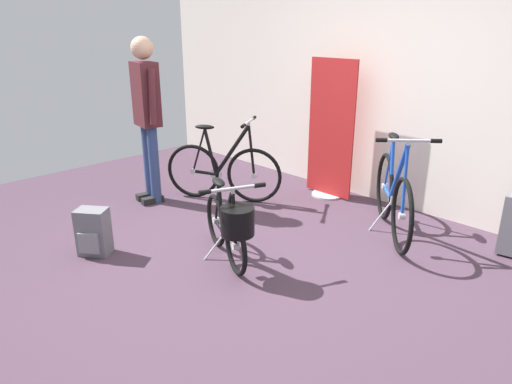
{
  "coord_description": "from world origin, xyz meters",
  "views": [
    {
      "loc": [
        2.54,
        -2.25,
        1.88
      ],
      "look_at": [
        -0.06,
        0.31,
        0.55
      ],
      "focal_mm": 32.55,
      "sensor_mm": 36.0,
      "label": 1
    }
  ],
  "objects_px": {
    "display_bike_left": "(393,196)",
    "display_bike_right": "(223,170)",
    "folding_bike_foreground": "(230,225)",
    "visitor_near_wall": "(147,110)",
    "backpack_on_floor": "(93,232)",
    "floor_banner_stand": "(330,138)"
  },
  "relations": [
    {
      "from": "floor_banner_stand",
      "to": "folding_bike_foreground",
      "type": "distance_m",
      "value": 1.98
    },
    {
      "from": "floor_banner_stand",
      "to": "visitor_near_wall",
      "type": "xyz_separation_m",
      "value": [
        -1.28,
        -1.53,
        0.34
      ]
    },
    {
      "from": "floor_banner_stand",
      "to": "folding_bike_foreground",
      "type": "relative_size",
      "value": 1.62
    },
    {
      "from": "backpack_on_floor",
      "to": "visitor_near_wall",
      "type": "bearing_deg",
      "value": 125.02
    },
    {
      "from": "floor_banner_stand",
      "to": "backpack_on_floor",
      "type": "bearing_deg",
      "value": -101.39
    },
    {
      "from": "display_bike_right",
      "to": "backpack_on_floor",
      "type": "relative_size",
      "value": 2.82
    },
    {
      "from": "visitor_near_wall",
      "to": "backpack_on_floor",
      "type": "distance_m",
      "value": 1.55
    },
    {
      "from": "display_bike_right",
      "to": "visitor_near_wall",
      "type": "distance_m",
      "value": 1.04
    },
    {
      "from": "display_bike_left",
      "to": "visitor_near_wall",
      "type": "xyz_separation_m",
      "value": [
        -2.32,
        -1.12,
        0.65
      ]
    },
    {
      "from": "floor_banner_stand",
      "to": "display_bike_right",
      "type": "distance_m",
      "value": 1.25
    },
    {
      "from": "floor_banner_stand",
      "to": "visitor_near_wall",
      "type": "height_order",
      "value": "visitor_near_wall"
    },
    {
      "from": "display_bike_left",
      "to": "display_bike_right",
      "type": "xyz_separation_m",
      "value": [
        -1.79,
        -0.54,
        -0.03
      ]
    },
    {
      "from": "display_bike_right",
      "to": "display_bike_left",
      "type": "bearing_deg",
      "value": 16.78
    },
    {
      "from": "display_bike_left",
      "to": "backpack_on_floor",
      "type": "xyz_separation_m",
      "value": [
        -1.57,
        -2.19,
        -0.18
      ]
    },
    {
      "from": "folding_bike_foreground",
      "to": "backpack_on_floor",
      "type": "distance_m",
      "value": 1.21
    },
    {
      "from": "folding_bike_foreground",
      "to": "backpack_on_floor",
      "type": "bearing_deg",
      "value": -144.25
    },
    {
      "from": "folding_bike_foreground",
      "to": "visitor_near_wall",
      "type": "xyz_separation_m",
      "value": [
        -1.73,
        0.38,
        0.67
      ]
    },
    {
      "from": "floor_banner_stand",
      "to": "folding_bike_foreground",
      "type": "bearing_deg",
      "value": -76.82
    },
    {
      "from": "folding_bike_foreground",
      "to": "floor_banner_stand",
      "type": "bearing_deg",
      "value": 103.18
    },
    {
      "from": "floor_banner_stand",
      "to": "backpack_on_floor",
      "type": "height_order",
      "value": "floor_banner_stand"
    },
    {
      "from": "folding_bike_foreground",
      "to": "visitor_near_wall",
      "type": "relative_size",
      "value": 0.54
    },
    {
      "from": "floor_banner_stand",
      "to": "visitor_near_wall",
      "type": "distance_m",
      "value": 2.02
    }
  ]
}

